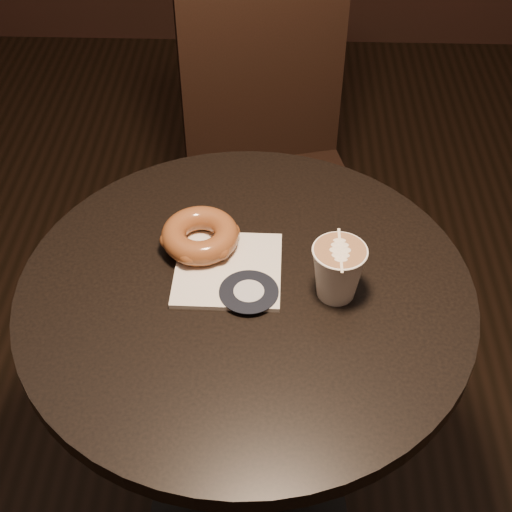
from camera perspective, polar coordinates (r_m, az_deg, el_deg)
name	(u,v)px	position (r m, az deg, el deg)	size (l,w,h in m)	color
cafe_table	(247,366)	(1.24, -0.75, -8.78)	(0.70, 0.70, 0.75)	black
chair	(270,144)	(1.73, 1.09, 8.93)	(0.47, 0.47, 0.98)	black
pastry_bag	(228,270)	(1.11, -2.25, -1.09)	(0.16, 0.16, 0.01)	silver
doughnut	(200,235)	(1.13, -4.50, 1.67)	(0.12, 0.12, 0.04)	brown
latte_cup	(338,272)	(1.05, 6.55, -1.28)	(0.08, 0.08, 0.09)	white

